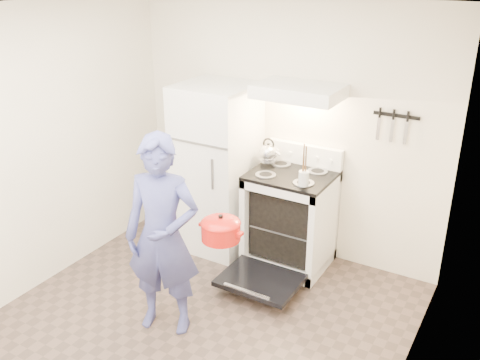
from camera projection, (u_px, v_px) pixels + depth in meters
name	position (u px, v px, depth m)	size (l,w,h in m)	color
floor	(182.00, 339.00, 4.26)	(3.60, 3.60, 0.00)	brown
back_wall	(286.00, 130.00, 5.20)	(3.20, 0.02, 2.50)	white
refrigerator	(217.00, 168.00, 5.35)	(0.70, 0.70, 1.70)	white
stove_body	(290.00, 221.00, 5.15)	(0.76, 0.65, 0.92)	white
cooktop	(292.00, 175.00, 4.96)	(0.76, 0.65, 0.03)	black
backsplash	(305.00, 154.00, 5.14)	(0.76, 0.07, 0.20)	white
oven_door	(260.00, 280.00, 4.80)	(0.70, 0.54, 0.04)	black
oven_rack	(290.00, 222.00, 5.15)	(0.60, 0.52, 0.01)	slate
range_hood	(299.00, 91.00, 4.72)	(0.76, 0.50, 0.12)	white
knife_strip	(396.00, 115.00, 4.59)	(0.40, 0.02, 0.03)	black
pizza_stone	(287.00, 221.00, 5.14)	(0.34, 0.34, 0.02)	#8F7454
tea_kettle	(268.00, 152.00, 5.12)	(0.22, 0.18, 0.26)	silver
utensil_jar	(304.00, 178.00, 4.60)	(0.09, 0.09, 0.13)	silver
person	(163.00, 237.00, 4.11)	(0.60, 0.39, 1.64)	navy
dutch_oven	(221.00, 231.00, 4.09)	(0.37, 0.30, 0.24)	red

